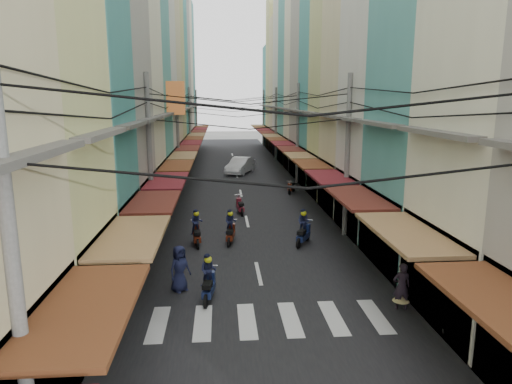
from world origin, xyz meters
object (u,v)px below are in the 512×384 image
white_car (240,173)px  traffic_sign (429,246)px  bicycle (425,269)px  market_umbrella (489,248)px

white_car → traffic_sign: 28.71m
bicycle → traffic_sign: (-1.33, -2.86, 1.98)m
market_umbrella → bicycle: bearing=88.9°
white_car → bicycle: (6.61, -25.29, 0.00)m
market_umbrella → traffic_sign: bearing=130.6°
market_umbrella → traffic_sign: traffic_sign is taller
white_car → market_umbrella: 30.41m
bicycle → market_umbrella: market_umbrella is taller
bicycle → market_umbrella: bearing=164.2°
white_car → traffic_sign: traffic_sign is taller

